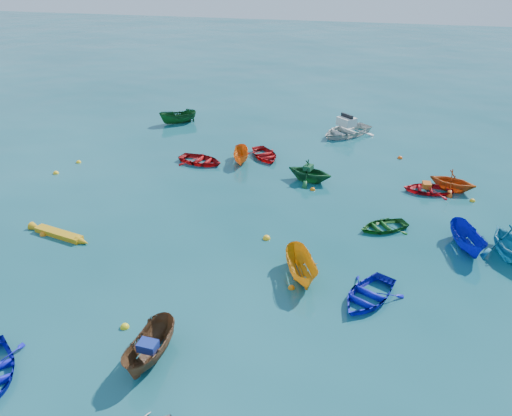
# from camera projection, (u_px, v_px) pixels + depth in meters

# --- Properties ---
(ground) EXTENTS (160.00, 160.00, 0.00)m
(ground) POSITION_uv_depth(u_px,v_px,m) (231.00, 267.00, 22.15)
(ground) COLOR #0A414A
(ground) RESTS_ON ground
(sampan_brown_mid) EXTENTS (1.31, 3.05, 1.15)m
(sampan_brown_mid) POSITION_uv_depth(u_px,v_px,m) (152.00, 359.00, 17.28)
(sampan_brown_mid) COLOR #56361F
(sampan_brown_mid) RESTS_ON ground
(dinghy_blue_se) EXTENTS (3.40, 3.79, 0.65)m
(dinghy_blue_se) POSITION_uv_depth(u_px,v_px,m) (367.00, 299.00, 20.18)
(dinghy_blue_se) COLOR #0E14B3
(dinghy_blue_se) RESTS_ON ground
(sampan_yellow_mid) EXTENTS (2.17, 3.23, 1.17)m
(sampan_yellow_mid) POSITION_uv_depth(u_px,v_px,m) (301.00, 277.00, 21.51)
(sampan_yellow_mid) COLOR orange
(sampan_yellow_mid) RESTS_ON ground
(dinghy_green_e) EXTENTS (3.11, 2.86, 0.53)m
(dinghy_green_e) POSITION_uv_depth(u_px,v_px,m) (383.00, 229.00, 25.13)
(dinghy_green_e) COLOR #135218
(dinghy_green_e) RESTS_ON ground
(dinghy_cyan_se) EXTENTS (3.17, 3.49, 1.58)m
(dinghy_cyan_se) POSITION_uv_depth(u_px,v_px,m) (507.00, 255.00, 23.03)
(dinghy_cyan_se) COLOR teal
(dinghy_cyan_se) RESTS_ON ground
(dinghy_red_nw) EXTENTS (3.48, 2.85, 0.63)m
(dinghy_red_nw) POSITION_uv_depth(u_px,v_px,m) (201.00, 163.00, 32.65)
(dinghy_red_nw) COLOR #A60D0F
(dinghy_red_nw) RESTS_ON ground
(sampan_orange_n) EXTENTS (1.50, 2.73, 1.00)m
(sampan_orange_n) POSITION_uv_depth(u_px,v_px,m) (241.00, 162.00, 32.86)
(sampan_orange_n) COLOR orange
(sampan_orange_n) RESTS_ON ground
(dinghy_green_n) EXTENTS (3.27, 3.01, 1.44)m
(dinghy_green_n) POSITION_uv_depth(u_px,v_px,m) (309.00, 181.00, 30.20)
(dinghy_green_n) COLOR #124F25
(dinghy_green_n) RESTS_ON ground
(dinghy_red_ne) EXTENTS (2.90, 2.17, 0.57)m
(dinghy_red_ne) POSITION_uv_depth(u_px,v_px,m) (427.00, 192.00, 28.88)
(dinghy_red_ne) COLOR red
(dinghy_red_ne) RESTS_ON ground
(sampan_blue_far) EXTENTS (1.82, 3.14, 1.14)m
(sampan_blue_far) POSITION_uv_depth(u_px,v_px,m) (465.00, 248.00, 23.54)
(sampan_blue_far) COLOR #0D13A5
(sampan_blue_far) RESTS_ON ground
(dinghy_red_far) EXTENTS (3.38, 3.62, 0.61)m
(dinghy_red_far) POSITION_uv_depth(u_px,v_px,m) (265.00, 158.00, 33.49)
(dinghy_red_far) COLOR #AC0E10
(dinghy_red_far) RESTS_ON ground
(dinghy_orange_far) EXTENTS (3.20, 2.98, 1.37)m
(dinghy_orange_far) POSITION_uv_depth(u_px,v_px,m) (451.00, 190.00, 29.07)
(dinghy_orange_far) COLOR #C04A12
(dinghy_orange_far) RESTS_ON ground
(sampan_green_far) EXTENTS (3.10, 2.58, 1.15)m
(sampan_green_far) POSITION_uv_depth(u_px,v_px,m) (179.00, 123.00, 39.83)
(sampan_green_far) COLOR #0F431A
(sampan_green_far) RESTS_ON ground
(kayak_yellow) EXTENTS (3.47, 1.25, 0.34)m
(kayak_yellow) POSITION_uv_depth(u_px,v_px,m) (59.00, 236.00, 24.52)
(kayak_yellow) COLOR #CC9012
(kayak_yellow) RESTS_ON ground
(motorboat_white) EXTENTS (5.15, 5.27, 1.49)m
(motorboat_white) POSITION_uv_depth(u_px,v_px,m) (345.00, 135.00, 37.45)
(motorboat_white) COLOR silver
(motorboat_white) RESTS_ON ground
(tarp_blue_a) EXTENTS (0.67, 0.53, 0.31)m
(tarp_blue_a) POSITION_uv_depth(u_px,v_px,m) (148.00, 346.00, 16.81)
(tarp_blue_a) COLOR navy
(tarp_blue_a) RESTS_ON sampan_brown_mid
(tarp_green_b) EXTENTS (0.61, 0.71, 0.29)m
(tarp_green_b) POSITION_uv_depth(u_px,v_px,m) (308.00, 167.00, 29.83)
(tarp_green_b) COLOR #124827
(tarp_green_b) RESTS_ON dinghy_green_n
(tarp_orange_b) EXTENTS (0.50, 0.64, 0.29)m
(tarp_orange_b) POSITION_uv_depth(u_px,v_px,m) (427.00, 185.00, 28.69)
(tarp_orange_b) COLOR #C05213
(tarp_orange_b) RESTS_ON dinghy_red_ne
(buoy_ye_a) EXTENTS (0.34, 0.34, 0.34)m
(buoy_ye_a) POSITION_uv_depth(u_px,v_px,m) (125.00, 327.00, 18.70)
(buoy_ye_a) COLOR yellow
(buoy_ye_a) RESTS_ON ground
(buoy_or_b) EXTENTS (0.29, 0.29, 0.29)m
(buoy_or_b) POSITION_uv_depth(u_px,v_px,m) (291.00, 288.00, 20.82)
(buoy_or_b) COLOR orange
(buoy_or_b) RESTS_ON ground
(buoy_ye_b) EXTENTS (0.33, 0.33, 0.33)m
(buoy_ye_b) POSITION_uv_depth(u_px,v_px,m) (79.00, 163.00, 32.71)
(buoy_ye_b) COLOR yellow
(buoy_ye_b) RESTS_ON ground
(buoy_or_c) EXTENTS (0.38, 0.38, 0.38)m
(buoy_or_c) POSITION_uv_depth(u_px,v_px,m) (44.00, 235.00, 24.63)
(buoy_or_c) COLOR orange
(buoy_or_c) RESTS_ON ground
(buoy_ye_c) EXTENTS (0.38, 0.38, 0.38)m
(buoy_ye_c) POSITION_uv_depth(u_px,v_px,m) (267.00, 239.00, 24.30)
(buoy_ye_c) COLOR yellow
(buoy_ye_c) RESTS_ON ground
(buoy_or_d) EXTENTS (0.31, 0.31, 0.31)m
(buoy_or_d) POSITION_uv_depth(u_px,v_px,m) (313.00, 190.00, 29.10)
(buoy_or_d) COLOR #CF6C0B
(buoy_or_d) RESTS_ON ground
(buoy_ye_d) EXTENTS (0.35, 0.35, 0.35)m
(buoy_ye_d) POSITION_uv_depth(u_px,v_px,m) (56.00, 174.00, 31.16)
(buoy_ye_d) COLOR yellow
(buoy_ye_d) RESTS_ON ground
(buoy_or_e) EXTENTS (0.34, 0.34, 0.34)m
(buoy_or_e) POSITION_uv_depth(u_px,v_px,m) (400.00, 158.00, 33.36)
(buoy_or_e) COLOR #E24B0C
(buoy_or_e) RESTS_ON ground
(buoy_ye_e) EXTENTS (0.30, 0.30, 0.30)m
(buoy_ye_e) POSITION_uv_depth(u_px,v_px,m) (472.00, 201.00, 27.83)
(buoy_ye_e) COLOR gold
(buoy_ye_e) RESTS_ON ground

